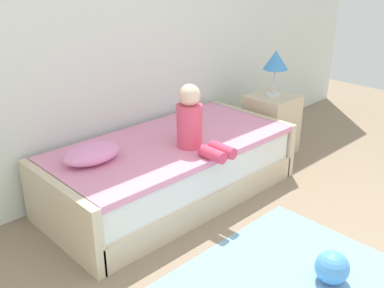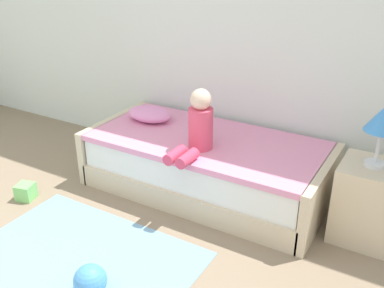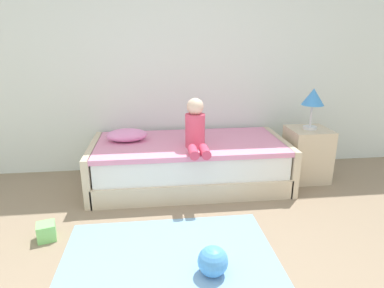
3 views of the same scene
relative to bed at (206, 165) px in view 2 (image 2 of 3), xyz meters
name	(u,v)px [view 2 (image 2 of 3)]	position (x,y,z in m)	size (l,w,h in m)	color
wall_rear	(228,14)	(-0.13, 0.60, 1.20)	(7.20, 0.10, 2.90)	silver
bed	(206,165)	(0.00, 0.00, 0.00)	(2.11, 1.00, 0.50)	beige
nightstand	(367,202)	(1.35, -0.01, 0.05)	(0.44, 0.44, 0.60)	beige
table_lamp	(383,122)	(1.35, -0.01, 0.69)	(0.24, 0.24, 0.45)	silver
child_figure	(198,126)	(0.04, -0.23, 0.46)	(0.20, 0.51, 0.50)	#E04C6B
pillow	(150,114)	(-0.67, 0.10, 0.32)	(0.44, 0.30, 0.13)	#EA8CC6
toy_ball	(90,281)	(0.00, -1.50, -0.14)	(0.21, 0.21, 0.21)	#4C99E5
area_rug	(81,260)	(-0.29, -1.30, -0.24)	(1.60, 1.10, 0.01)	#7AA8CC
toy_block	(26,192)	(-1.27, -0.93, -0.18)	(0.14, 0.14, 0.14)	#7FD872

